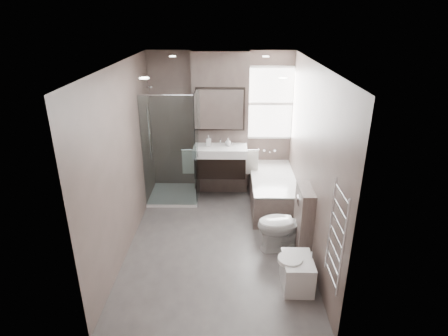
{
  "coord_description": "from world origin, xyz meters",
  "views": [
    {
      "loc": [
        0.17,
        -4.82,
        3.21
      ],
      "look_at": [
        0.09,
        0.15,
        1.13
      ],
      "focal_mm": 30.0,
      "sensor_mm": 36.0,
      "label": 1
    }
  ],
  "objects_px": {
    "toilet": "(285,225)",
    "bidet": "(297,272)",
    "vanity": "(220,160)",
    "bathtub": "(272,190)"
  },
  "relations": [
    {
      "from": "bidet",
      "to": "bathtub",
      "type": "bearing_deg",
      "value": 92.42
    },
    {
      "from": "bathtub",
      "to": "toilet",
      "type": "xyz_separation_m",
      "value": [
        0.05,
        -1.3,
        0.09
      ]
    },
    {
      "from": "bathtub",
      "to": "toilet",
      "type": "distance_m",
      "value": 1.31
    },
    {
      "from": "bidet",
      "to": "vanity",
      "type": "bearing_deg",
      "value": 112.58
    },
    {
      "from": "vanity",
      "to": "bathtub",
      "type": "distance_m",
      "value": 1.07
    },
    {
      "from": "vanity",
      "to": "bidet",
      "type": "height_order",
      "value": "vanity"
    },
    {
      "from": "vanity",
      "to": "bathtub",
      "type": "height_order",
      "value": "vanity"
    },
    {
      "from": "vanity",
      "to": "bidet",
      "type": "bearing_deg",
      "value": -67.42
    },
    {
      "from": "toilet",
      "to": "bidet",
      "type": "distance_m",
      "value": 0.83
    },
    {
      "from": "toilet",
      "to": "bidet",
      "type": "height_order",
      "value": "toilet"
    }
  ]
}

